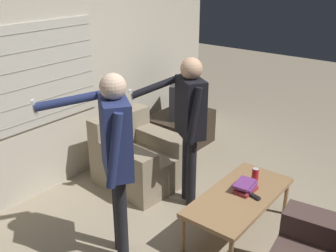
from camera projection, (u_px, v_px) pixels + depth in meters
The scene contains 11 objects.
ground_plane at pixel (216, 244), 3.59m from camera, with size 16.00×16.00×0.00m, color gray.
wall_back at pixel (61, 73), 4.26m from camera, with size 5.20×0.08×2.55m.
armchair_beige at pixel (138, 157), 4.52m from camera, with size 0.85×0.95×0.78m.
coffee_table at pixel (239, 198), 3.62m from camera, with size 1.19×0.56×0.41m.
tv_stand at pixel (180, 130), 5.44m from camera, with size 0.90×0.59×0.48m.
tv at pixel (180, 98), 5.26m from camera, with size 0.66×0.48×0.47m.
person_left_standing at pixel (115, 147), 3.08m from camera, with size 0.57×0.81×1.64m.
person_right_standing at pixel (189, 116), 3.86m from camera, with size 0.55×0.72×1.57m.
book_stack at pixel (246, 187), 3.65m from camera, with size 0.25×0.19×0.08m.
soda_can at pixel (255, 174), 3.83m from camera, with size 0.07×0.07×0.13m.
spare_remote at pixel (254, 196), 3.56m from camera, with size 0.07×0.14×0.02m.
Camera 1 is at (-2.55, -1.46, 2.38)m, focal length 42.00 mm.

